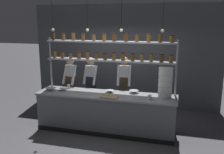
# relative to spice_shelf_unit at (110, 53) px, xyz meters

# --- Properties ---
(ground_plane) EXTENTS (40.00, 40.00, 0.00)m
(ground_plane) POSITION_rel_spice_shelf_unit_xyz_m (-0.01, -0.33, -1.86)
(ground_plane) COLOR #4C4C51
(back_wall) EXTENTS (5.71, 0.12, 3.09)m
(back_wall) POSITION_rel_spice_shelf_unit_xyz_m (-0.01, 1.64, -0.31)
(back_wall) COLOR #4C5156
(back_wall) RESTS_ON ground_plane
(prep_counter) EXTENTS (3.31, 0.76, 0.92)m
(prep_counter) POSITION_rel_spice_shelf_unit_xyz_m (-0.01, -0.33, -1.40)
(prep_counter) COLOR slate
(prep_counter) RESTS_ON ground_plane
(spice_shelf_unit) EXTENTS (3.19, 0.28, 2.33)m
(spice_shelf_unit) POSITION_rel_spice_shelf_unit_xyz_m (0.00, 0.00, 0.00)
(spice_shelf_unit) COLOR #999BA0
(spice_shelf_unit) RESTS_ON ground_plane
(chef_left) EXTENTS (0.41, 0.33, 1.68)m
(chef_left) POSITION_rel_spice_shelf_unit_xyz_m (-1.17, 0.28, -0.89)
(chef_left) COLOR black
(chef_left) RESTS_ON ground_plane
(chef_center) EXTENTS (0.38, 0.31, 1.65)m
(chef_center) POSITION_rel_spice_shelf_unit_xyz_m (-0.66, 0.47, -0.91)
(chef_center) COLOR black
(chef_center) RESTS_ON ground_plane
(chef_right) EXTENTS (0.38, 0.31, 1.70)m
(chef_right) POSITION_rel_spice_shelf_unit_xyz_m (0.25, 0.48, -0.88)
(chef_right) COLOR black
(chef_right) RESTS_ON ground_plane
(container_stack) EXTENTS (0.32, 0.32, 0.68)m
(container_stack) POSITION_rel_spice_shelf_unit_xyz_m (1.34, -0.24, -0.60)
(container_stack) COLOR white
(container_stack) RESTS_ON prep_counter
(cutting_board) EXTENTS (0.40, 0.26, 0.02)m
(cutting_board) POSITION_rel_spice_shelf_unit_xyz_m (0.14, -0.56, -0.93)
(cutting_board) COLOR #A88456
(cutting_board) RESTS_ON prep_counter
(prep_bowl_near_left) EXTENTS (0.22, 0.22, 0.06)m
(prep_bowl_near_left) POSITION_rel_spice_shelf_unit_xyz_m (-1.09, -0.32, -0.91)
(prep_bowl_near_left) COLOR white
(prep_bowl_near_left) RESTS_ON prep_counter
(prep_bowl_center_front) EXTENTS (0.23, 0.23, 0.06)m
(prep_bowl_center_front) POSITION_rel_spice_shelf_unit_xyz_m (0.61, -0.08, -0.91)
(prep_bowl_center_front) COLOR #B2B7BC
(prep_bowl_center_front) RESTS_ON prep_counter
(prep_bowl_center_back) EXTENTS (0.20, 0.20, 0.06)m
(prep_bowl_center_back) POSITION_rel_spice_shelf_unit_xyz_m (0.04, -0.18, -0.91)
(prep_bowl_center_back) COLOR silver
(prep_bowl_center_back) RESTS_ON prep_counter
(prep_bowl_near_right) EXTENTS (0.26, 0.26, 0.07)m
(prep_bowl_near_right) POSITION_rel_spice_shelf_unit_xyz_m (-1.40, -0.40, -0.90)
(prep_bowl_near_right) COLOR silver
(prep_bowl_near_right) RESTS_ON prep_counter
(serving_cup_front) EXTENTS (0.07, 0.07, 0.10)m
(serving_cup_front) POSITION_rel_spice_shelf_unit_xyz_m (-1.05, -0.11, -0.89)
(serving_cup_front) COLOR #B2B7BC
(serving_cup_front) RESTS_ON prep_counter
(serving_cup_by_board) EXTENTS (0.08, 0.08, 0.11)m
(serving_cup_by_board) POSITION_rel_spice_shelf_unit_xyz_m (1.04, -0.51, -0.88)
(serving_cup_by_board) COLOR silver
(serving_cup_by_board) RESTS_ON prep_counter
(pendant_light_row) EXTENTS (2.61, 0.07, 0.68)m
(pendant_light_row) POSITION_rel_spice_shelf_unit_xyz_m (-0.04, -0.33, 0.57)
(pendant_light_row) COLOR black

